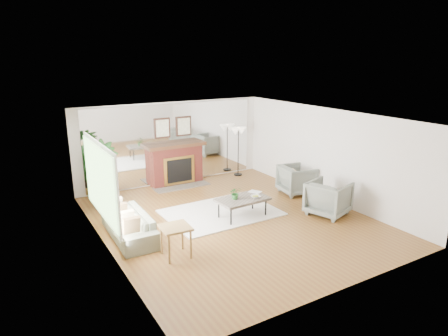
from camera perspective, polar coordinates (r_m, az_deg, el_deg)
ground at (r=9.74m, az=1.22°, el=-7.38°), size 7.00×7.00×0.00m
wall_left at (r=8.22m, az=-16.78°, el=-3.20°), size 0.02×7.00×2.50m
wall_right at (r=11.14m, az=14.46°, el=1.87°), size 0.02×7.00×2.50m
wall_back at (r=12.33m, az=-7.32°, el=3.56°), size 6.00×0.02×2.50m
mirror_panel at (r=12.32m, az=-7.28°, el=3.54°), size 5.40×0.04×2.40m
window_panel at (r=8.56m, az=-17.30°, el=-1.77°), size 0.04×2.40×1.50m
fireplace at (r=12.27m, az=-6.79°, el=0.67°), size 1.85×0.83×2.05m
area_rug at (r=10.12m, az=-0.44°, el=-6.36°), size 2.77×2.00×0.03m
coffee_table at (r=9.71m, az=2.66°, el=-4.56°), size 1.29×0.80×0.50m
sofa at (r=8.98m, az=-13.44°, el=-7.95°), size 0.79×1.94×0.56m
armchair_back at (r=11.60m, az=10.36°, el=-1.64°), size 1.04×1.02×0.82m
armchair_front at (r=10.23m, az=14.67°, el=-4.18°), size 1.18×1.16×0.86m
side_table at (r=7.91m, az=-6.94°, el=-8.96°), size 0.59×0.59×0.64m
potted_ficus at (r=10.66m, az=-17.01°, el=-0.62°), size 1.02×1.02×1.77m
floor_lamp at (r=12.95m, az=2.07°, el=4.78°), size 0.52×0.29×1.60m
tabletop_plant at (r=9.58m, az=1.63°, el=-3.59°), size 0.34×0.31×0.30m
fruit_bowl at (r=9.72m, az=4.52°, el=-4.12°), size 0.27×0.27×0.06m
book at (r=10.02m, az=4.16°, el=-3.60°), size 0.33×0.36×0.02m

